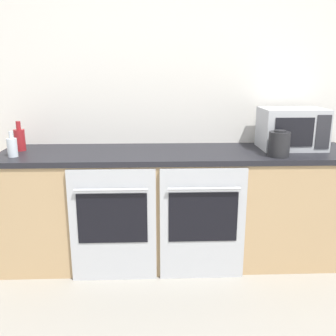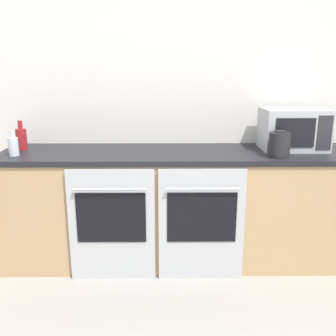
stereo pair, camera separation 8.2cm
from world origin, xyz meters
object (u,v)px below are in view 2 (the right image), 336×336
bottle_red (22,138)px  bottle_clear (13,146)px  oven_left (112,225)px  kettle (279,145)px  oven_right (201,224)px  microwave (293,129)px

bottle_red → bottle_clear: bottle_red is taller
oven_left → bottle_clear: (-0.72, 0.20, 0.54)m
kettle → oven_left: bearing=-173.6°
oven_left → kettle: kettle is taller
oven_left → kettle: bearing=6.4°
oven_left → oven_right: (0.64, 0.00, 0.00)m
bottle_red → bottle_clear: size_ratio=1.23×
microwave → kettle: size_ratio=2.54×
microwave → bottle_clear: size_ratio=2.62×
bottle_clear → kettle: size_ratio=0.97×
oven_left → microwave: microwave is taller
bottle_red → kettle: 1.96m
bottle_clear → kettle: (1.92, -0.06, 0.02)m
oven_right → bottle_red: bearing=163.5°
oven_left → oven_right: same height
bottle_clear → bottle_red: bearing=94.8°
bottle_clear → oven_right: bearing=-8.2°
kettle → bottle_clear: bearing=178.1°
oven_left → microwave: bearing=16.4°
bottle_red → kettle: (1.94, -0.28, 0.00)m
microwave → kettle: 0.34m
kettle → oven_right: bearing=-166.5°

